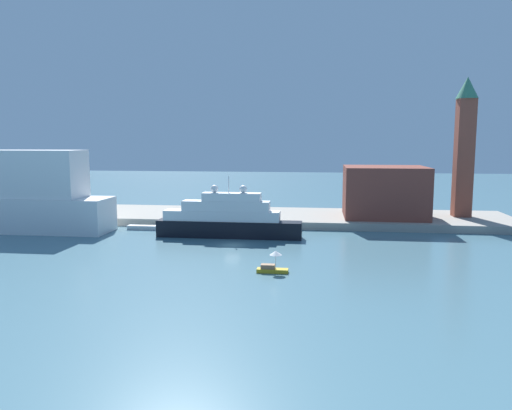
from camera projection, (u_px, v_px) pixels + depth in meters
ground at (232, 245)px, 83.08m from camera, size 400.00×400.00×0.00m
quay_dock at (254, 217)px, 109.50m from camera, size 110.00×21.93×1.53m
large_yacht at (227, 219)px, 89.70m from camera, size 26.43×3.54×11.23m
small_motorboat at (272, 265)px, 65.74m from camera, size 4.18×1.65×2.99m
work_barge at (143, 228)px, 97.85m from camera, size 6.03×1.54×0.84m
harbor_building at (384, 192)px, 104.00m from camera, size 16.76×14.84×10.62m
bell_tower at (465, 142)px, 103.11m from camera, size 4.53×4.53×29.05m
parked_car at (203, 212)px, 106.70m from camera, size 4.53×1.85×1.40m
person_figure at (220, 214)px, 103.10m from camera, size 0.36×0.36×1.79m
mooring_bollard at (244, 218)px, 99.63m from camera, size 0.55×0.55×0.89m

